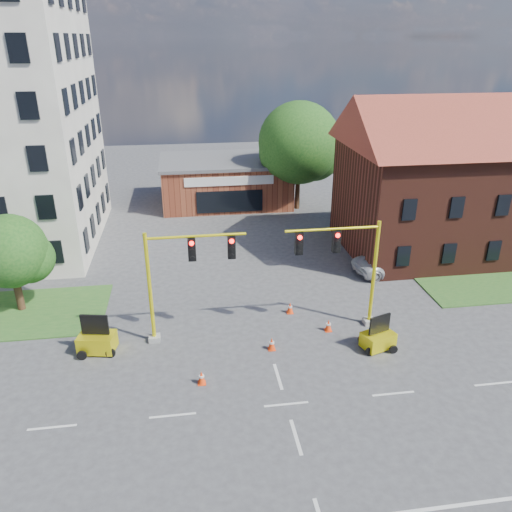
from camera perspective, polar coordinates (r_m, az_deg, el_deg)
name	(u,v)px	position (r m, az deg, el deg)	size (l,w,h in m)	color
ground	(286,404)	(23.18, 3.48, -16.55)	(120.00, 120.00, 0.00)	#3D3D40
lane_markings	(302,455)	(21.04, 5.23, -21.75)	(60.00, 36.00, 0.01)	silver
brick_shop	(226,181)	(49.10, -3.50, 8.59)	(12.40, 8.40, 4.30)	maroon
townhouse_row	(485,171)	(40.82, 24.71, 8.81)	(21.00, 11.00, 11.50)	#4F2217
tree_large	(303,146)	(46.50, 5.39, 12.45)	(7.79, 7.42, 9.90)	#362513
tree_nw_front	(14,253)	(31.64, -25.88, 0.29)	(4.46, 4.24, 5.95)	#362513
signal_mast_west	(181,273)	(25.75, -8.54, -1.95)	(5.30, 0.60, 6.20)	gray
signal_mast_east	(346,263)	(27.03, 10.22, -0.79)	(5.30, 0.60, 6.20)	gray
trailer_west	(97,341)	(27.29, -17.71, -9.20)	(2.01, 1.53, 2.06)	yellow
trailer_east	(378,338)	(27.08, 13.77, -9.13)	(1.90, 1.56, 1.86)	yellow
cone_a	(201,378)	(24.19, -6.25, -13.65)	(0.40, 0.40, 0.70)	#FF3C0D
cone_b	(290,308)	(29.61, 3.91, -5.93)	(0.40, 0.40, 0.70)	#FF3C0D
cone_c	(272,344)	(26.35, 1.80, -10.00)	(0.40, 0.40, 0.70)	#FF3C0D
cone_d	(328,325)	(28.15, 8.27, -7.85)	(0.40, 0.40, 0.70)	#FF3C0D
pickup_white	(390,263)	(35.59, 15.05, -0.73)	(2.37, 5.13, 1.43)	silver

